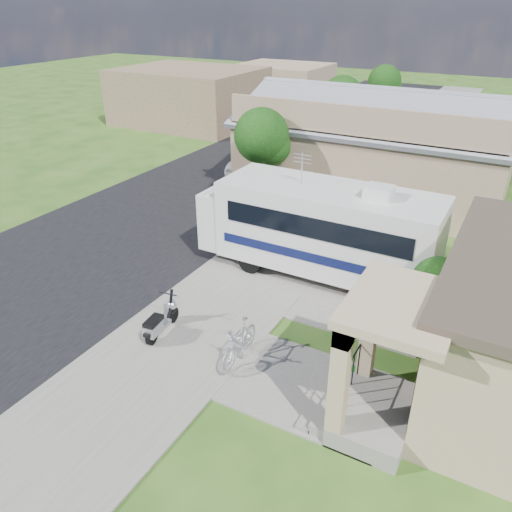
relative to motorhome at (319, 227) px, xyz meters
The scene contains 18 objects.
ground 5.00m from the motorhome, 99.84° to the right, with size 120.00×120.00×0.00m, color #204412.
street_slab 10.06m from the motorhome, 146.91° to the left, with size 9.00×80.00×0.02m, color black.
sidewalk_slab 5.96m from the motorhome, 108.38° to the left, with size 4.00×80.00×0.06m, color #626058.
driveway_slab 1.91m from the motorhome, ahead, with size 7.00×6.00×0.05m, color #626058.
walk_slab 6.27m from the motorhome, 68.50° to the right, with size 4.00×3.00×0.05m, color #626058.
warehouse 9.41m from the motorhome, 94.86° to the left, with size 12.50×8.40×5.04m.
distant_bldg_far 24.89m from the motorhome, 135.63° to the left, with size 10.00×8.00×4.00m, color brown.
distant_bldg_near 33.38m from the motorhome, 118.24° to the left, with size 8.00×7.00×3.20m, color #7A634C.
street_tree_a 6.49m from the motorhome, 135.24° to the left, with size 2.44×2.40×4.58m.
street_tree_b 15.22m from the motorhome, 107.27° to the left, with size 2.44×2.40×4.73m.
street_tree_c 23.92m from the motorhome, 100.85° to the left, with size 2.44×2.40×4.42m.
motorhome is the anchor object (origin of this frame).
shrub 5.29m from the motorhome, 32.77° to the right, with size 2.46×2.35×3.02m.
scooter 6.28m from the motorhome, 113.88° to the right, with size 0.62×1.67×1.10m.
bicycle 5.62m from the motorhome, 89.39° to the right, with size 0.53×1.88×1.13m, color #B4B5BD.
pickup_truck 11.28m from the motorhome, 127.02° to the left, with size 2.58×5.60×1.56m, color silver.
van 16.81m from the motorhome, 114.89° to the left, with size 2.61×6.41×1.86m, color silver.
garden_hose 5.70m from the motorhome, 58.48° to the right, with size 0.41×0.41×0.18m, color #155E12.
Camera 1 is at (6.35, -9.97, 8.71)m, focal length 35.00 mm.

